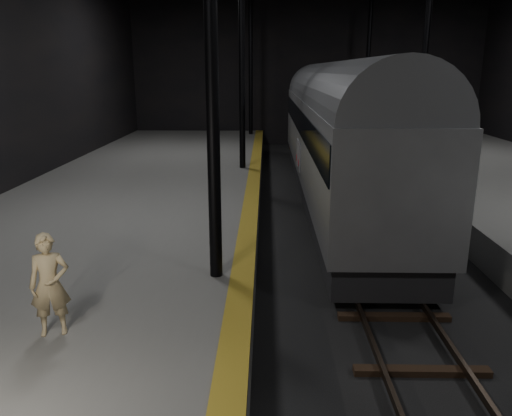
{
  "coord_description": "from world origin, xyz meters",
  "views": [
    {
      "loc": [
        -2.77,
        -13.74,
        5.18
      ],
      "look_at": [
        -3.0,
        -2.29,
        2.0
      ],
      "focal_mm": 35.0,
      "sensor_mm": 36.0,
      "label": 1
    }
  ],
  "objects": [
    {
      "name": "platform_left",
      "position": [
        -7.5,
        0.0,
        0.5
      ],
      "size": [
        9.0,
        43.8,
        1.0
      ],
      "primitive_type": "cube",
      "color": "#595956",
      "rests_on": "ground"
    },
    {
      "name": "woman",
      "position": [
        -6.22,
        -6.45,
        1.86
      ],
      "size": [
        0.72,
        0.58,
        1.71
      ],
      "primitive_type": "imported",
      "rotation": [
        0.0,
        0.0,
        0.3
      ],
      "color": "tan",
      "rests_on": "platform_left"
    },
    {
      "name": "ground",
      "position": [
        0.0,
        0.0,
        0.0
      ],
      "size": [
        44.0,
        44.0,
        0.0
      ],
      "primitive_type": "plane",
      "color": "black",
      "rests_on": "ground"
    },
    {
      "name": "track",
      "position": [
        0.0,
        0.0,
        0.07
      ],
      "size": [
        2.4,
        43.0,
        0.24
      ],
      "color": "#3F3328",
      "rests_on": "ground"
    },
    {
      "name": "train",
      "position": [
        -0.0,
        6.12,
        3.0
      ],
      "size": [
        3.01,
        20.1,
        5.37
      ],
      "color": "gray",
      "rests_on": "ground"
    },
    {
      "name": "tactile_strip",
      "position": [
        -3.25,
        0.0,
        1.0
      ],
      "size": [
        0.5,
        43.8,
        0.01
      ],
      "primitive_type": "cube",
      "color": "olive",
      "rests_on": "platform_left"
    }
  ]
}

